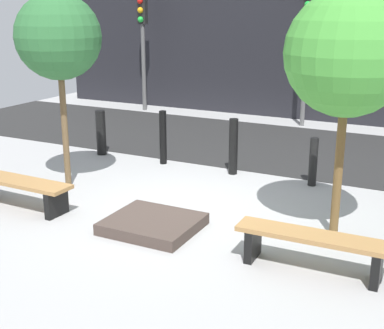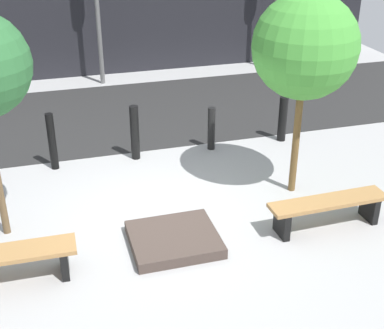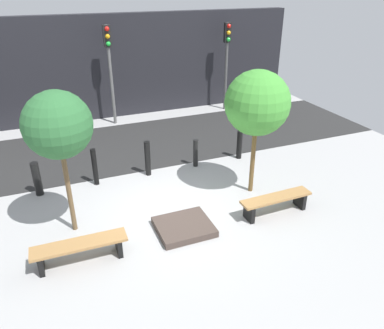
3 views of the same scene
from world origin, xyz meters
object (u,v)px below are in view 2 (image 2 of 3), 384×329
Objects in this scene: bollard_right at (211,129)px; planter_bed at (174,239)px; bench_left at (2,261)px; bollard_left at (52,142)px; bench_right at (328,207)px; bollard_center at (135,133)px; bollard_far_right at (283,119)px; tree_behind_right_bench at (305,47)px.

planter_bed is at bearing -117.26° from bollard_right.
bench_left is 4.99m from bollard_right.
bench_right is at bearing -39.21° from bollard_left.
bollard_center is 1.22× the size of bollard_right.
bollard_far_right is (0.70, 3.15, 0.12)m from bench_right.
bollard_left reaches higher than planter_bed.
bench_left is at bearing -175.12° from planter_bed.
tree_behind_right_bench reaches higher than planter_bed.
bollard_right reaches higher than planter_bed.
bench_right is at bearing -75.39° from bollard_right.
tree_behind_right_bench is 2.95m from bollard_right.
planter_bed is 3.35m from bollard_left.
bollard_left is at bearing 153.12° from tree_behind_right_bench.
bollard_far_right is (3.04, 0.00, -0.06)m from bollard_center.
bollard_far_right is at bearing 0.00° from bollard_right.
bollard_center is (2.34, 3.15, 0.19)m from bench_left.
tree_behind_right_bench is at bearing -67.24° from bollard_right.
tree_behind_right_bench reaches higher than bench_right.
bench_left is 0.58× the size of tree_behind_right_bench.
planter_bed is at bearing -135.86° from bollard_far_right.
bollard_far_right is (4.56, 0.00, -0.07)m from bollard_left.
planter_bed is 2.99m from bollard_center.
tree_behind_right_bench is at bearing -39.89° from bollard_center.
bollard_right is 1.52m from bollard_far_right.
bollard_left reaches higher than bench_right.
bollard_left is at bearing 76.54° from bench_left.
tree_behind_right_bench is (4.69, 1.19, 2.14)m from bench_left.
tree_behind_right_bench reaches higher than bollard_far_right.
tree_behind_right_bench is at bearing 15.45° from bench_left.
tree_behind_right_bench is 3.07× the size of bollard_left.
tree_behind_right_bench is 3.11× the size of bollard_center.
bollard_center is at bearing 180.00° from bollard_right.
tree_behind_right_bench is at bearing 88.85° from bench_right.
bollard_far_right is (3.04, 2.95, 0.39)m from planter_bed.
bollard_left is (-3.86, 3.15, 0.20)m from bench_right.
bench_left is at bearing -126.62° from bollard_center.
bench_right is 3.26m from bollard_right.
bench_right is 0.56× the size of tree_behind_right_bench.
tree_behind_right_bench is 3.62m from bollard_center.
tree_behind_right_bench is at bearing -109.65° from bollard_far_right.
bollard_right is at bearing 0.00° from bollard_center.
bollard_left is (-3.86, 1.96, -1.94)m from tree_behind_right_bench.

